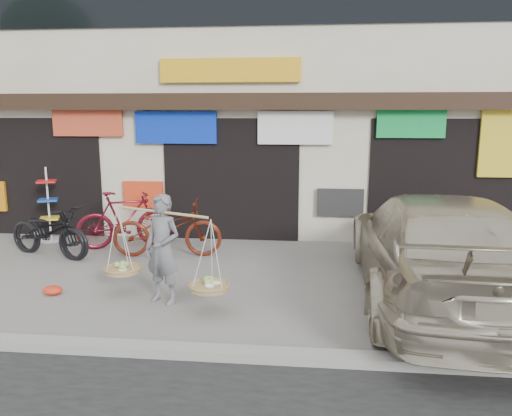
# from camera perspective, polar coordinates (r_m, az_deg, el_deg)

# --- Properties ---
(ground) EXTENTS (70.00, 70.00, 0.00)m
(ground) POSITION_cam_1_polar(r_m,az_deg,el_deg) (8.07, -6.56, -9.77)
(ground) COLOR gray
(ground) RESTS_ON ground
(kerb) EXTENTS (70.00, 0.25, 0.12)m
(kerb) POSITION_cam_1_polar(r_m,az_deg,el_deg) (6.27, -10.63, -15.66)
(kerb) COLOR gray
(kerb) RESTS_ON ground
(shophouse_block) EXTENTS (14.00, 6.32, 7.00)m
(shophouse_block) POSITION_cam_1_polar(r_m,az_deg,el_deg) (13.88, -1.06, 13.49)
(shophouse_block) COLOR beige
(shophouse_block) RESTS_ON ground
(street_vendor) EXTENTS (2.07, 1.20, 1.66)m
(street_vendor) POSITION_cam_1_polar(r_m,az_deg,el_deg) (7.60, -10.59, -5.11)
(street_vendor) COLOR slate
(street_vendor) RESTS_ON ground
(bike_0) EXTENTS (2.04, 1.26, 1.01)m
(bike_0) POSITION_cam_1_polar(r_m,az_deg,el_deg) (10.72, -22.71, -2.50)
(bike_0) COLOR black
(bike_0) RESTS_ON ground
(bike_1) EXTENTS (2.07, 1.33, 1.21)m
(bike_1) POSITION_cam_1_polar(r_m,az_deg,el_deg) (10.87, -14.72, -1.27)
(bike_1) COLOR #5D101D
(bike_1) RESTS_ON ground
(bike_2) EXTENTS (2.24, 1.04, 1.13)m
(bike_2) POSITION_cam_1_polar(r_m,az_deg,el_deg) (10.04, -10.11, -2.32)
(bike_2) COLOR #591C0F
(bike_2) RESTS_ON ground
(bike_3) EXTENTS (2.04, 1.26, 1.01)m
(bike_3) POSITION_cam_1_polar(r_m,az_deg,el_deg) (10.69, -22.37, -2.51)
(bike_3) COLOR black
(bike_3) RESTS_ON ground
(suv) EXTENTS (2.55, 5.80, 1.66)m
(suv) POSITION_cam_1_polar(r_m,az_deg,el_deg) (8.04, 20.00, -4.26)
(suv) COLOR #BFB49A
(suv) RESTS_ON ground
(display_rack) EXTENTS (0.51, 0.51, 1.65)m
(display_rack) POSITION_cam_1_polar(r_m,az_deg,el_deg) (11.93, -22.58, -0.39)
(display_rack) COLOR silver
(display_rack) RESTS_ON ground
(red_bag) EXTENTS (0.31, 0.25, 0.14)m
(red_bag) POSITION_cam_1_polar(r_m,az_deg,el_deg) (8.61, -22.22, -8.69)
(red_bag) COLOR red
(red_bag) RESTS_ON ground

